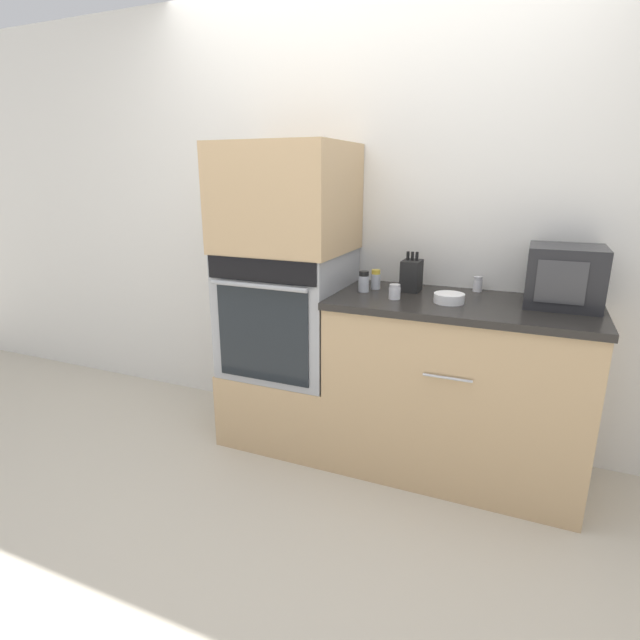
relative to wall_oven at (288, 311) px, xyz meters
name	(u,v)px	position (x,y,z in m)	size (l,w,h in m)	color
ground_plane	(321,470)	(0.33, -0.30, -0.77)	(12.00, 12.00, 0.00)	beige
wall_back	(364,222)	(0.33, 0.33, 0.48)	(8.00, 0.05, 2.50)	silver
oven_cabinet_base	(290,401)	(0.00, 0.00, -0.56)	(0.66, 0.60, 0.42)	tan
wall_oven	(288,311)	(0.00, 0.00, 0.00)	(0.64, 0.64, 0.69)	#9EA0A5
oven_cabinet_upper	(286,198)	(0.00, 0.00, 0.62)	(0.66, 0.60, 0.56)	tan
counter_unit	(455,388)	(0.95, 0.00, -0.31)	(1.26, 0.63, 0.92)	tan
microwave	(564,276)	(1.39, 0.10, 0.29)	(0.33, 0.32, 0.28)	#232326
knife_block	(411,275)	(0.67, 0.13, 0.24)	(0.09, 0.14, 0.21)	black
bowl	(449,298)	(0.90, -0.06, 0.18)	(0.15, 0.15, 0.05)	white
condiment_jar_near	(364,282)	(0.44, 0.01, 0.21)	(0.06, 0.06, 0.11)	silver
condiment_jar_mid	(395,292)	(0.63, -0.08, 0.19)	(0.06, 0.06, 0.07)	silver
condiment_jar_far	(376,280)	(0.48, 0.10, 0.20)	(0.05, 0.05, 0.10)	silver
condiment_jar_back	(478,284)	(0.99, 0.25, 0.19)	(0.05, 0.05, 0.08)	silver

